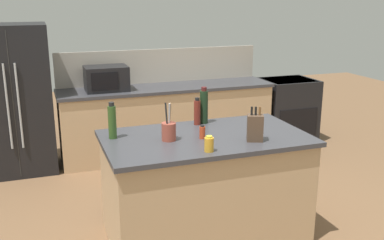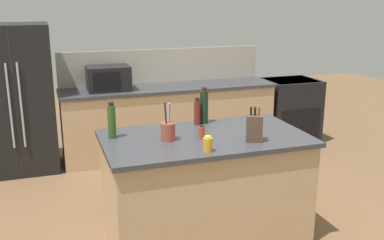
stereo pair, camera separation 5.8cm
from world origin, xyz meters
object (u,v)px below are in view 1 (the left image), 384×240
object	(u,v)px
refrigerator	(14,100)
spice_jar_paprika	(202,132)
vinegar_bottle	(197,112)
wine_bottle	(204,106)
utensil_crock	(169,131)
range_oven	(287,110)
honey_jar	(209,144)
microwave	(106,78)
olive_oil_bottle	(112,121)
knife_block	(255,128)

from	to	relation	value
refrigerator	spice_jar_paprika	bearing A→B (deg)	-56.13
spice_jar_paprika	vinegar_bottle	bearing A→B (deg)	75.86
vinegar_bottle	wine_bottle	size ratio (longest dim) A/B	0.74
refrigerator	utensil_crock	world-z (taller)	refrigerator
range_oven	honey_jar	xyz separation A→B (m)	(-2.27, -2.58, 0.53)
utensil_crock	vinegar_bottle	distance (m)	0.53
microwave	olive_oil_bottle	xyz separation A→B (m)	(-0.27, -2.00, -0.01)
olive_oil_bottle	refrigerator	bearing A→B (deg)	112.23
microwave	knife_block	size ratio (longest dim) A/B	1.83
refrigerator	knife_block	size ratio (longest dim) A/B	6.16
microwave	vinegar_bottle	bearing A→B (deg)	-73.48
spice_jar_paprika	honey_jar	world-z (taller)	honey_jar
olive_oil_bottle	wine_bottle	xyz separation A→B (m)	(0.89, 0.18, 0.02)
knife_block	vinegar_bottle	world-z (taller)	knife_block
olive_oil_bottle	vinegar_bottle	distance (m)	0.83
spice_jar_paprika	vinegar_bottle	distance (m)	0.43
range_oven	refrigerator	bearing A→B (deg)	179.21
wine_bottle	range_oven	bearing A→B (deg)	41.97
refrigerator	utensil_crock	size ratio (longest dim) A/B	5.58
range_oven	honey_jar	size ratio (longest dim) A/B	7.28
microwave	utensil_crock	world-z (taller)	utensil_crock
microwave	spice_jar_paprika	world-z (taller)	microwave
refrigerator	olive_oil_bottle	world-z (taller)	refrigerator
range_oven	honey_jar	bearing A→B (deg)	-131.32
utensil_crock	olive_oil_bottle	distance (m)	0.48
refrigerator	wine_bottle	bearing A→B (deg)	-47.22
spice_jar_paprika	vinegar_bottle	world-z (taller)	vinegar_bottle
range_oven	knife_block	xyz separation A→B (m)	(-1.81, -2.46, 0.59)
vinegar_bottle	wine_bottle	world-z (taller)	wine_bottle
vinegar_bottle	honey_jar	size ratio (longest dim) A/B	2.03
knife_block	olive_oil_bottle	distance (m)	1.19
spice_jar_paprika	honey_jar	distance (m)	0.33
refrigerator	olive_oil_bottle	distance (m)	2.22
microwave	wine_bottle	bearing A→B (deg)	-71.05
knife_block	honey_jar	xyz separation A→B (m)	(-0.45, -0.12, -0.05)
knife_block	honey_jar	distance (m)	0.47
microwave	knife_block	bearing A→B (deg)	-71.31
vinegar_bottle	knife_block	bearing A→B (deg)	-65.11
refrigerator	range_oven	bearing A→B (deg)	-0.79
microwave	honey_jar	size ratio (longest dim) A/B	4.20
utensil_crock	wine_bottle	xyz separation A→B (m)	(0.46, 0.39, 0.08)
honey_jar	wine_bottle	xyz separation A→B (m)	(0.25, 0.76, 0.10)
range_oven	vinegar_bottle	distance (m)	2.85
knife_block	olive_oil_bottle	xyz separation A→B (m)	(-1.10, 0.46, 0.03)
range_oven	olive_oil_bottle	bearing A→B (deg)	-145.51
vinegar_bottle	honey_jar	world-z (taller)	vinegar_bottle
refrigerator	honey_jar	size ratio (longest dim) A/B	14.15
knife_block	vinegar_bottle	bearing A→B (deg)	137.83
range_oven	olive_oil_bottle	size ratio (longest dim) A/B	2.95
range_oven	knife_block	world-z (taller)	knife_block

